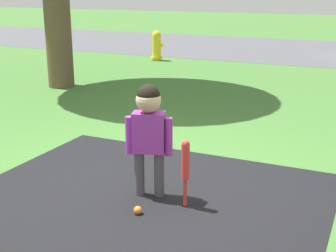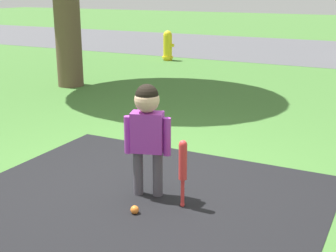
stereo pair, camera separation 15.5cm
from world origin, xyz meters
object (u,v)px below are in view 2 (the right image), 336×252
(child, at_px, (147,125))
(fire_hydrant, at_px, (168,46))
(sports_ball, at_px, (135,210))
(baseball_bat, at_px, (183,164))

(child, distance_m, fire_hydrant, 8.15)
(sports_ball, distance_m, fire_hydrant, 8.52)
(child, distance_m, baseball_bat, 0.48)
(baseball_bat, bearing_deg, sports_ball, -134.52)
(baseball_bat, relative_size, sports_ball, 8.34)
(child, bearing_deg, baseball_bat, -28.02)
(child, height_order, fire_hydrant, child)
(baseball_bat, distance_m, sports_ball, 0.55)
(baseball_bat, xyz_separation_m, fire_hydrant, (-3.92, 7.40, -0.02))
(child, xyz_separation_m, fire_hydrant, (-3.54, 7.33, -0.30))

